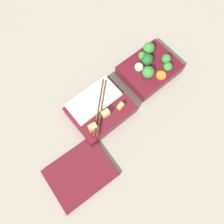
# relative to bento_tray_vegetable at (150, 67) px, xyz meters

# --- Properties ---
(ground_plane) EXTENTS (3.00, 3.00, 0.00)m
(ground_plane) POSITION_rel_bento_tray_vegetable_xyz_m (0.12, 0.02, -0.03)
(ground_plane) COLOR gray
(bento_tray_vegetable) EXTENTS (0.19, 0.15, 0.07)m
(bento_tray_vegetable) POSITION_rel_bento_tray_vegetable_xyz_m (0.00, 0.00, 0.00)
(bento_tray_vegetable) COLOR #510F19
(bento_tray_vegetable) RESTS_ON ground_plane
(bento_tray_rice) EXTENTS (0.19, 0.15, 0.06)m
(bento_tray_rice) POSITION_rel_bento_tray_vegetable_xyz_m (0.24, 0.01, -0.00)
(bento_tray_rice) COLOR #510F19
(bento_tray_rice) RESTS_ON ground_plane
(bento_lid) EXTENTS (0.20, 0.16, 0.01)m
(bento_lid) POSITION_rel_bento_tray_vegetable_xyz_m (0.41, 0.13, -0.02)
(bento_lid) COLOR #510F19
(bento_lid) RESTS_ON ground_plane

